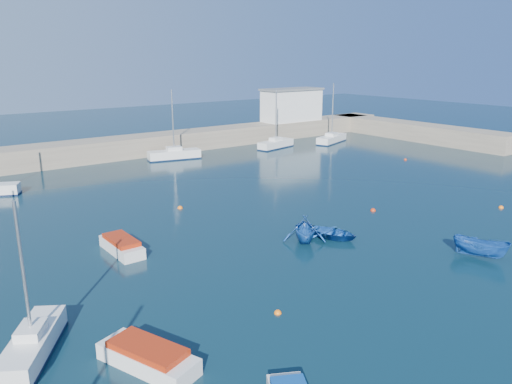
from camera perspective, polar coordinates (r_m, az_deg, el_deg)
ground at (r=31.98m, az=17.24°, el=-9.33°), size 220.00×220.00×0.00m
back_wall at (r=68.07m, az=-15.55°, el=4.86°), size 96.00×4.50×2.60m
right_arm at (r=84.45m, az=17.65°, el=6.63°), size 4.50×32.00×2.60m
harbor_office at (r=83.09m, az=4.09°, el=9.82°), size 10.00×4.00×5.00m
sailboat_1 at (r=25.23m, az=-24.16°, el=-15.52°), size 4.09×5.34×7.19m
sailboat_6 at (r=65.62m, az=-9.32°, el=4.28°), size 6.94×3.27×8.88m
sailboat_7 at (r=72.85m, az=2.28°, el=5.52°), size 6.54×3.12×8.36m
sailboat_8 at (r=78.34m, az=8.63°, el=6.04°), size 7.13×4.19×9.03m
motorboat_0 at (r=22.98m, az=-12.26°, el=-17.91°), size 3.18×4.95×1.05m
motorboat_1 at (r=35.30m, az=-15.10°, el=-5.92°), size 1.59×4.35×1.06m
dinghy_center at (r=37.19m, az=8.83°, el=-4.66°), size 3.67×4.28×0.75m
dinghy_left at (r=36.08m, az=5.59°, el=-4.21°), size 4.69×4.76×1.90m
dinghy_right at (r=36.37m, az=24.29°, el=-5.82°), size 2.38×3.82×1.38m
buoy_0 at (r=26.73m, az=2.51°, el=-13.69°), size 0.40×0.40×0.40m
buoy_1 at (r=44.37m, az=13.23°, el=-2.10°), size 0.47×0.47×0.47m
buoy_2 at (r=49.04m, az=26.20°, el=-1.64°), size 0.43×0.43×0.43m
buoy_3 at (r=44.39m, az=-8.67°, el=-1.86°), size 0.46×0.46×0.46m
buoy_4 at (r=67.25m, az=16.70°, el=3.53°), size 0.39×0.39×0.39m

